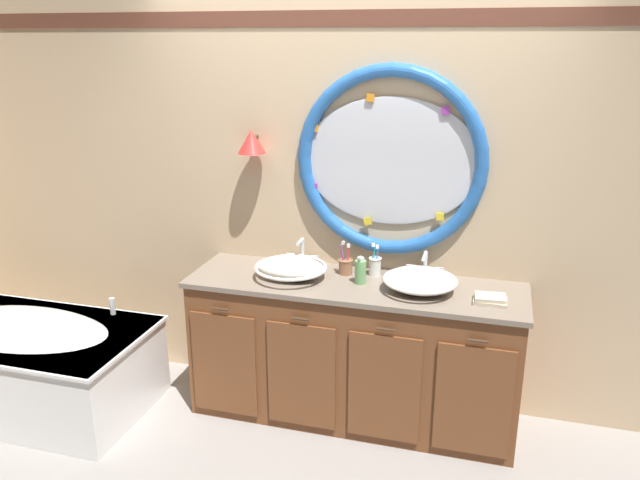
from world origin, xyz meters
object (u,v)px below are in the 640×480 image
object	(u,v)px
sink_basin_right	(420,280)
folded_hand_towel	(490,299)
sink_basin_left	(291,268)
toothbrush_holder_right	(375,265)
toothbrush_holder_left	(345,266)
soap_dispenser	(360,271)
bathtub	(26,358)

from	to	relation	value
sink_basin_right	folded_hand_towel	size ratio (longest dim) A/B	2.38
sink_basin_left	sink_basin_right	distance (m)	0.76
sink_basin_right	toothbrush_holder_right	bearing A→B (deg)	148.01
sink_basin_left	toothbrush_holder_left	distance (m)	0.33
sink_basin_right	folded_hand_towel	distance (m)	0.39
toothbrush_holder_left	toothbrush_holder_right	world-z (taller)	toothbrush_holder_left
folded_hand_towel	toothbrush_holder_left	bearing A→B (deg)	166.07
sink_basin_left	soap_dispenser	world-z (taller)	soap_dispenser
toothbrush_holder_right	soap_dispenser	xyz separation A→B (m)	(-0.05, -0.15, 0.01)
toothbrush_holder_left	soap_dispenser	size ratio (longest dim) A/B	1.23
bathtub	sink_basin_left	size ratio (longest dim) A/B	3.59
bathtub	folded_hand_towel	bearing A→B (deg)	7.42
toothbrush_holder_left	soap_dispenser	bearing A→B (deg)	-46.55
sink_basin_left	toothbrush_holder_left	xyz separation A→B (m)	(0.29, 0.15, -0.01)
toothbrush_holder_right	soap_dispenser	size ratio (longest dim) A/B	1.19
toothbrush_holder_left	soap_dispenser	world-z (taller)	toothbrush_holder_left
bathtub	folded_hand_towel	xyz separation A→B (m)	(2.75, 0.36, 0.57)
bathtub	soap_dispenser	size ratio (longest dim) A/B	9.18
toothbrush_holder_left	folded_hand_towel	distance (m)	0.87
sink_basin_right	soap_dispenser	distance (m)	0.35
toothbrush_holder_left	toothbrush_holder_right	xyz separation A→B (m)	(0.17, 0.03, 0.01)
sink_basin_right	toothbrush_holder_right	distance (m)	0.34
bathtub	sink_basin_left	distance (m)	1.77
sink_basin_left	sink_basin_right	bearing A→B (deg)	0.00
sink_basin_right	folded_hand_towel	world-z (taller)	sink_basin_right
bathtub	soap_dispenser	bearing A→B (deg)	12.34
toothbrush_holder_right	folded_hand_towel	distance (m)	0.71
toothbrush_holder_right	soap_dispenser	bearing A→B (deg)	-109.82
sink_basin_left	folded_hand_towel	size ratio (longest dim) A/B	2.46
toothbrush_holder_left	sink_basin_left	bearing A→B (deg)	-152.14
sink_basin_left	toothbrush_holder_right	xyz separation A→B (m)	(0.47, 0.18, -0.00)
sink_basin_left	toothbrush_holder_right	size ratio (longest dim) A/B	2.14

